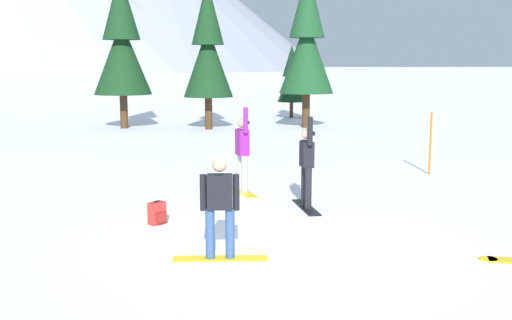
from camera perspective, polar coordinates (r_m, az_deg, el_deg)
ground_plane at (r=11.04m, az=2.00°, el=-7.63°), size 800.00×800.00×0.00m
snowboarder_foreground at (r=9.96m, az=-3.33°, el=-4.23°), size 1.54×0.32×1.67m
snowboarder_midground at (r=13.50m, az=4.65°, el=-0.44°), size 0.45×1.57×2.01m
snowboarder_background at (r=15.14m, az=-1.26°, el=0.77°), size 0.71×1.57×2.09m
backpack_red at (r=12.40m, az=-9.01°, el=-4.85°), size 0.38×0.38×0.47m
trail_marker_pole at (r=18.23m, az=15.66°, el=1.47°), size 0.06×0.06×1.76m
pine_tree_young at (r=35.79m, az=3.28°, el=7.48°), size 1.61×1.61×4.12m
pine_tree_short at (r=30.58m, az=-12.18°, el=10.36°), size 2.73×2.73×7.36m
pine_tree_twin at (r=29.53m, az=-4.42°, el=10.12°), size 2.32×2.32×6.93m
pine_tree_tall at (r=30.28m, az=4.66°, el=10.73°), size 2.60×2.60×7.54m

